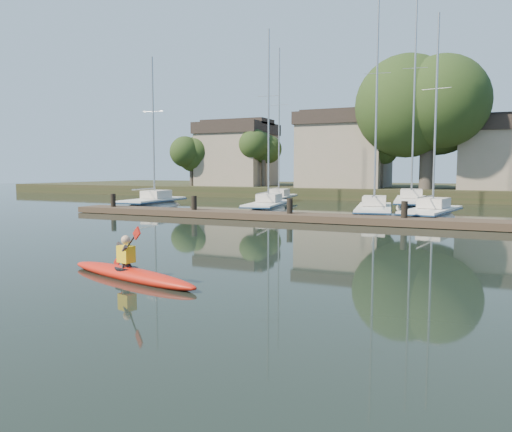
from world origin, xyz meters
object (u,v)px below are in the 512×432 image
at_px(sailboat_1, 268,214).
at_px(sailboat_6, 411,210).
at_px(sailboat_0, 153,210).
at_px(sailboat_5, 278,205).
at_px(sailboat_2, 374,219).
at_px(dock, 344,219).
at_px(kayak, 130,271).
at_px(sailboat_3, 431,222).

height_order(sailboat_1, sailboat_6, sailboat_6).
height_order(sailboat_0, sailboat_5, sailboat_5).
distance_m(sailboat_2, sailboat_6, 7.99).
height_order(dock, sailboat_5, sailboat_5).
bearing_deg(sailboat_6, kayak, -103.81).
bearing_deg(sailboat_6, sailboat_1, -145.92).
xyz_separation_m(kayak, dock, (1.65, 15.26, 0.02)).
relative_size(sailboat_1, sailboat_5, 0.94).
bearing_deg(kayak, sailboat_5, 119.28).
height_order(sailboat_0, sailboat_3, sailboat_3).
xyz_separation_m(sailboat_2, sailboat_6, (1.15, 7.90, -0.02)).
distance_m(kayak, sailboat_1, 20.98).
bearing_deg(sailboat_5, sailboat_6, -12.76).
xyz_separation_m(kayak, sailboat_2, (2.34, 19.65, -0.36)).
bearing_deg(sailboat_2, sailboat_3, -18.34).
height_order(kayak, sailboat_3, sailboat_3).
xyz_separation_m(sailboat_1, sailboat_5, (-2.45, 8.05, 0.01)).
xyz_separation_m(kayak, sailboat_5, (-7.26, 28.47, -0.36)).
distance_m(sailboat_0, sailboat_3, 19.32).
distance_m(sailboat_0, sailboat_2, 16.03).
xyz_separation_m(sailboat_0, sailboat_3, (19.29, -0.90, 0.01)).
xyz_separation_m(sailboat_1, sailboat_2, (7.15, -0.77, -0.00)).
relative_size(kayak, dock, 0.14).
relative_size(sailboat_2, sailboat_6, 0.84).
height_order(kayak, sailboat_0, sailboat_0).
relative_size(sailboat_1, sailboat_2, 0.91).
height_order(sailboat_5, sailboat_6, sailboat_6).
bearing_deg(sailboat_6, sailboat_0, -162.90).
distance_m(dock, sailboat_3, 5.53).
bearing_deg(sailboat_5, sailboat_3, -43.92).
bearing_deg(sailboat_5, sailboat_2, -50.48).
relative_size(dock, sailboat_3, 2.74).
height_order(sailboat_3, sailboat_6, sailboat_6).
bearing_deg(dock, sailboat_3, 44.29).
distance_m(dock, sailboat_2, 4.46).
relative_size(kayak, sailboat_6, 0.28).
distance_m(sailboat_2, sailboat_5, 13.03).
xyz_separation_m(sailboat_1, sailboat_3, (10.41, -1.30, -0.01)).
relative_size(kayak, sailboat_2, 0.33).
bearing_deg(sailboat_2, kayak, -105.87).
bearing_deg(sailboat_1, sailboat_6, 31.69).
xyz_separation_m(sailboat_0, sailboat_1, (8.88, 0.40, 0.02)).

